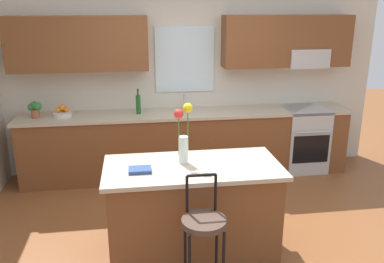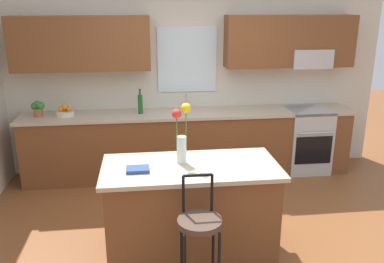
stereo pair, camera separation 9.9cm
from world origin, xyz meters
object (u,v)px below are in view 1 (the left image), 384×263
cookbook (140,170)px  bar_stool_near (204,227)px  oven_range (303,139)px  fruit_bowl_oranges (63,113)px  potted_plant_small (35,109)px  flower_vase (183,134)px  bottle_olive_oil (138,104)px  kitchen_island (193,210)px

cookbook → bar_stool_near: bearing=-47.8°
bar_stool_near → oven_range: bearing=52.7°
bar_stool_near → cookbook: 0.78m
fruit_bowl_oranges → potted_plant_small: bearing=-179.3°
cookbook → oven_range: bearing=39.6°
fruit_bowl_oranges → cookbook: bearing=-64.3°
flower_vase → oven_range: bearing=42.7°
oven_range → bar_stool_near: bearing=-127.3°
fruit_bowl_oranges → bottle_olive_oil: bearing=-0.2°
flower_vase → bottle_olive_oil: (-0.38, 1.86, -0.14)m
fruit_bowl_oranges → potted_plant_small: size_ratio=1.11×
bar_stool_near → flower_vase: (-0.08, 0.68, 0.57)m
cookbook → potted_plant_small: bearing=123.2°
potted_plant_small → kitchen_island: bearing=-47.1°
oven_range → cookbook: 3.14m
flower_vase → potted_plant_small: flower_vase is taller
bar_stool_near → kitchen_island: bearing=90.0°
kitchen_island → potted_plant_small: bearing=132.9°
fruit_bowl_oranges → bottle_olive_oil: (0.99, -0.00, 0.09)m
cookbook → fruit_bowl_oranges: 2.23m
kitchen_island → cookbook: (-0.48, -0.07, 0.47)m
kitchen_island → fruit_bowl_oranges: bearing=126.9°
oven_range → potted_plant_small: bearing=179.6°
bottle_olive_oil → kitchen_island: bearing=-76.7°
kitchen_island → bar_stool_near: size_ratio=1.56×
bar_stool_near → potted_plant_small: size_ratio=4.82×
flower_vase → potted_plant_small: bearing=132.8°
kitchen_island → flower_vase: size_ratio=2.85×
flower_vase → cookbook: flower_vase is taller
potted_plant_small → bar_stool_near: bearing=-54.8°
flower_vase → cookbook: 0.51m
cookbook → bottle_olive_oil: (0.03, 2.00, 0.12)m
fruit_bowl_oranges → potted_plant_small: potted_plant_small is taller
bar_stool_near → potted_plant_small: (-1.79, 2.54, 0.41)m
bottle_olive_oil → oven_range: bearing=-0.6°
potted_plant_small → cookbook: bearing=-56.8°
oven_range → flower_vase: 2.80m
oven_range → bar_stool_near: size_ratio=0.88×
bar_stool_near → flower_vase: flower_vase is taller
cookbook → fruit_bowl_oranges: bearing=115.7°
oven_range → flower_vase: bearing=-137.3°
bar_stool_near → fruit_bowl_oranges: (-1.45, 2.54, 0.34)m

